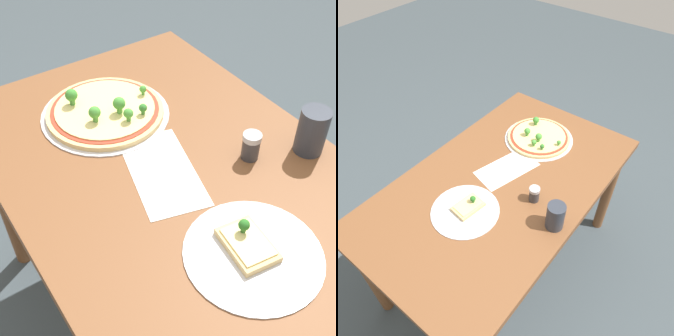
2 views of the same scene
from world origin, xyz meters
TOP-DOWN VIEW (x-y plane):
  - ground_plane at (0.00, 0.00)m, footprint 8.00×8.00m
  - dining_table at (0.00, 0.00)m, footprint 1.31×0.77m
  - pizza_tray_whole at (0.35, 0.04)m, footprint 0.35×0.35m
  - pizza_tray_slice at (-0.22, 0.01)m, footprint 0.29×0.29m
  - drinking_cup at (-0.06, -0.32)m, footprint 0.07×0.07m
  - condiment_shaker at (0.00, -0.18)m, footprint 0.05×0.05m
  - paper_menu at (0.08, 0.03)m, footprint 0.32×0.22m

SIDE VIEW (x-z plane):
  - ground_plane at x=0.00m, z-range 0.00..0.00m
  - dining_table at x=0.00m, z-range 0.26..0.96m
  - paper_menu at x=0.08m, z-range 0.70..0.70m
  - pizza_tray_slice at x=-0.22m, z-range 0.68..0.74m
  - pizza_tray_whole at x=0.35m, z-range 0.68..0.75m
  - condiment_shaker at x=0.00m, z-range 0.70..0.78m
  - drinking_cup at x=-0.06m, z-range 0.70..0.82m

